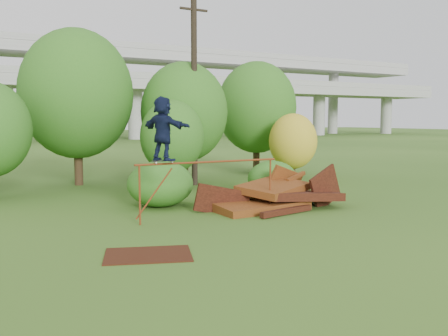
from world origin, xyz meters
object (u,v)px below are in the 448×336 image
skater (163,128)px  utility_pole (194,89)px  scrap_pile (275,197)px  flat_plate (148,255)px

skater → utility_pole: 8.77m
skater → utility_pole: bearing=-55.1°
skater → utility_pole: size_ratio=0.22×
scrap_pile → utility_pole: 8.04m
scrap_pile → skater: size_ratio=2.96×
scrap_pile → flat_plate: bearing=-150.8°
skater → flat_plate: 4.62m
flat_plate → utility_pole: bearing=57.7°
skater → scrap_pile: bearing=-108.1°
skater → flat_plate: skater is taller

